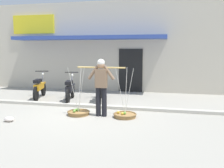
% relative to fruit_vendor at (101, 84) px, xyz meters
% --- Properties ---
extents(ground_plane, '(90.00, 90.00, 0.00)m').
position_rel_fruit_vendor_xyz_m(ground_plane, '(-0.54, 0.27, -0.98)').
color(ground_plane, '#9E998C').
extents(sidewalk_curb, '(20.00, 0.24, 0.10)m').
position_rel_fruit_vendor_xyz_m(sidewalk_curb, '(-0.54, 0.97, -0.93)').
color(sidewalk_curb, '#BAB4A5').
rests_on(sidewalk_curb, ground).
extents(fruit_vendor, '(1.42, 0.22, 1.70)m').
position_rel_fruit_vendor_xyz_m(fruit_vendor, '(0.00, 0.00, 0.00)').
color(fruit_vendor, black).
rests_on(fruit_vendor, ground).
extents(fruit_basket_left_side, '(0.68, 0.68, 1.45)m').
position_rel_fruit_vendor_xyz_m(fruit_basket_left_side, '(0.71, 0.02, -0.90)').
color(fruit_basket_left_side, '#9E7542').
rests_on(fruit_basket_left_side, ground).
extents(fruit_basket_right_side, '(0.68, 0.68, 1.45)m').
position_rel_fruit_vendor_xyz_m(fruit_basket_right_side, '(-0.71, -0.02, -0.90)').
color(fruit_basket_right_side, '#9E7542').
rests_on(fruit_basket_right_side, ground).
extents(motorcycle_nearest_shop, '(0.66, 1.78, 1.09)m').
position_rel_fruit_vendor_xyz_m(motorcycle_nearest_shop, '(-3.11, 1.98, -0.52)').
color(motorcycle_nearest_shop, black).
rests_on(motorcycle_nearest_shop, ground).
extents(motorcycle_second_in_row, '(0.63, 1.79, 1.09)m').
position_rel_fruit_vendor_xyz_m(motorcycle_second_in_row, '(-1.73, 1.80, -0.52)').
color(motorcycle_second_in_row, black).
rests_on(motorcycle_second_in_row, ground).
extents(motorcycle_third_in_row, '(0.63, 1.78, 1.09)m').
position_rel_fruit_vendor_xyz_m(motorcycle_third_in_row, '(-0.60, 2.07, -0.52)').
color(motorcycle_third_in_row, black).
rests_on(motorcycle_third_in_row, ground).
extents(storefront_building, '(13.00, 6.00, 4.20)m').
position_rel_fruit_vendor_xyz_m(storefront_building, '(-1.73, 6.92, 1.13)').
color(storefront_building, beige).
rests_on(storefront_building, ground).
extents(plastic_litter_bag, '(0.28, 0.22, 0.14)m').
position_rel_fruit_vendor_xyz_m(plastic_litter_bag, '(-2.33, -1.10, -0.91)').
color(plastic_litter_bag, silver).
rests_on(plastic_litter_bag, ground).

